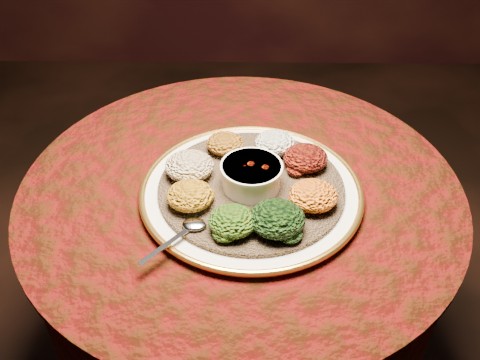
{
  "coord_description": "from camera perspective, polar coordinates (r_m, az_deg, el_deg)",
  "views": [
    {
      "loc": [
        0.01,
        -0.89,
        1.48
      ],
      "look_at": [
        -0.0,
        -0.02,
        0.76
      ],
      "focal_mm": 40.0,
      "sensor_mm": 36.0,
      "label": 1
    }
  ],
  "objects": [
    {
      "name": "stew_bowl",
      "position": [
        1.1,
        1.23,
        0.64
      ],
      "size": [
        0.13,
        0.13,
        0.05
      ],
      "color": "white",
      "rests_on": "injera"
    },
    {
      "name": "portion_kitfo",
      "position": [
        1.16,
        7.01,
        2.37
      ],
      "size": [
        0.1,
        0.09,
        0.05
      ],
      "primitive_type": "ellipsoid",
      "color": "black",
      "rests_on": "injera"
    },
    {
      "name": "portion_kik",
      "position": [
        1.06,
        -5.33,
        -1.65
      ],
      "size": [
        0.09,
        0.09,
        0.05
      ],
      "primitive_type": "ellipsoid",
      "color": "#B57B0F",
      "rests_on": "injera"
    },
    {
      "name": "portion_gomen",
      "position": [
        1.01,
        3.97,
        -4.14
      ],
      "size": [
        0.11,
        0.1,
        0.05
      ],
      "primitive_type": "ellipsoid",
      "color": "black",
      "rests_on": "injera"
    },
    {
      "name": "spoon",
      "position": [
        1.02,
        -5.34,
        -5.07
      ],
      "size": [
        0.12,
        0.12,
        0.01
      ],
      "rotation": [
        0.0,
        0.0,
        -2.29
      ],
      "color": "silver",
      "rests_on": "injera"
    },
    {
      "name": "platter",
      "position": [
        1.13,
        1.2,
        -1.21
      ],
      "size": [
        0.5,
        0.5,
        0.02
      ],
      "rotation": [
        0.0,
        0.0,
        0.12
      ],
      "color": "white",
      "rests_on": "table"
    },
    {
      "name": "portion_tikil",
      "position": [
        1.07,
        7.83,
        -1.66
      ],
      "size": [
        0.1,
        0.09,
        0.05
      ],
      "primitive_type": "ellipsoid",
      "color": "#BE720F",
      "rests_on": "injera"
    },
    {
      "name": "portion_ayib",
      "position": [
        1.2,
        3.72,
        3.99
      ],
      "size": [
        0.09,
        0.09,
        0.04
      ],
      "primitive_type": "ellipsoid",
      "color": "silver",
      "rests_on": "injera"
    },
    {
      "name": "table",
      "position": [
        1.29,
        0.07,
        -6.6
      ],
      "size": [
        0.96,
        0.96,
        0.73
      ],
      "color": "black",
      "rests_on": "ground"
    },
    {
      "name": "portion_shiro",
      "position": [
        1.2,
        -1.6,
        3.92
      ],
      "size": [
        0.08,
        0.08,
        0.04
      ],
      "primitive_type": "ellipsoid",
      "color": "#874C10",
      "rests_on": "injera"
    },
    {
      "name": "portion_timatim",
      "position": [
        1.13,
        -5.42,
        1.51
      ],
      "size": [
        0.1,
        0.1,
        0.05
      ],
      "primitive_type": "ellipsoid",
      "color": "maroon",
      "rests_on": "injera"
    },
    {
      "name": "portion_mixveg",
      "position": [
        1.0,
        -0.79,
        -4.41
      ],
      "size": [
        0.09,
        0.09,
        0.04
      ],
      "primitive_type": "ellipsoid",
      "color": "#A6470A",
      "rests_on": "injera"
    },
    {
      "name": "injera",
      "position": [
        1.12,
        1.21,
        -0.79
      ],
      "size": [
        0.44,
        0.44,
        0.01
      ],
      "primitive_type": "cylinder",
      "rotation": [
        0.0,
        0.0,
        0.14
      ],
      "color": "brown",
      "rests_on": "platter"
    }
  ]
}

